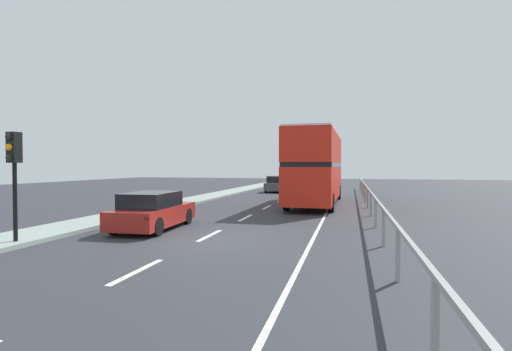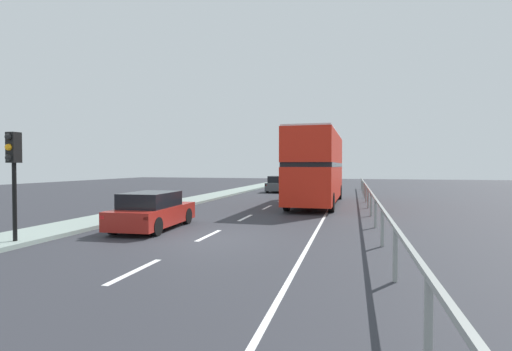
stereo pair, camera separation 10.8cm
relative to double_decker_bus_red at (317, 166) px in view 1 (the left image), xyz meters
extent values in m
cube|color=#2D2E34|center=(-2.60, -12.13, -2.40)|extent=(76.00, 120.00, 0.10)
cube|color=gray|center=(-8.17, -12.13, -2.28)|extent=(2.14, 80.00, 0.14)
cube|color=silver|center=(-2.60, -15.99, -2.34)|extent=(0.16, 2.15, 0.01)
cube|color=silver|center=(-2.60, -11.46, -2.34)|extent=(0.16, 2.15, 0.01)
cube|color=silver|center=(-2.60, -6.92, -2.34)|extent=(0.16, 2.15, 0.01)
cube|color=silver|center=(-2.60, -2.39, -2.34)|extent=(0.16, 2.15, 0.01)
cube|color=silver|center=(-2.60, 2.14, -2.34)|extent=(0.16, 2.15, 0.01)
cube|color=silver|center=(-2.60, 6.67, -2.34)|extent=(0.16, 2.15, 0.01)
cube|color=silver|center=(-2.60, 11.20, -2.34)|extent=(0.16, 2.15, 0.01)
cube|color=silver|center=(-2.60, 15.73, -2.34)|extent=(0.16, 2.15, 0.01)
cube|color=silver|center=(0.86, -3.13, -2.34)|extent=(0.12, 46.00, 0.01)
cube|color=#939894|center=(2.97, -3.13, -1.24)|extent=(0.08, 42.00, 0.08)
cylinder|color=#939894|center=(2.97, -18.88, -1.80)|extent=(0.10, 0.10, 1.10)
cylinder|color=#939894|center=(2.97, -15.38, -1.80)|extent=(0.10, 0.10, 1.10)
cylinder|color=#939894|center=(2.97, -11.88, -1.80)|extent=(0.10, 0.10, 1.10)
cylinder|color=#939894|center=(2.97, -8.38, -1.80)|extent=(0.10, 0.10, 1.10)
cylinder|color=#939894|center=(2.97, -4.88, -1.80)|extent=(0.10, 0.10, 1.10)
cylinder|color=#939894|center=(2.97, -1.38, -1.80)|extent=(0.10, 0.10, 1.10)
cylinder|color=#939894|center=(2.97, 2.12, -1.80)|extent=(0.10, 0.10, 1.10)
cylinder|color=#939894|center=(2.97, 5.62, -1.80)|extent=(0.10, 0.10, 1.10)
cylinder|color=#939894|center=(2.97, 9.12, -1.80)|extent=(0.10, 0.10, 1.10)
cylinder|color=#939894|center=(2.97, 12.62, -1.80)|extent=(0.10, 0.10, 1.10)
cylinder|color=#939894|center=(2.97, 16.12, -1.80)|extent=(0.10, 0.10, 1.10)
cube|color=red|center=(0.00, -0.01, -1.02)|extent=(2.70, 10.88, 1.95)
cube|color=black|center=(0.00, -0.01, 0.08)|extent=(2.71, 10.45, 0.24)
cube|color=red|center=(0.00, -0.01, 1.07)|extent=(2.70, 10.88, 1.74)
cube|color=silver|center=(0.00, -0.01, 1.99)|extent=(2.64, 10.66, 0.10)
cube|color=black|center=(0.10, 5.39, -0.92)|extent=(2.25, 0.08, 1.37)
cube|color=yellow|center=(0.10, 5.39, 1.50)|extent=(1.50, 0.07, 0.28)
cylinder|color=black|center=(-1.08, 4.03, -1.85)|extent=(0.30, 1.00, 1.00)
cylinder|color=black|center=(1.22, 3.99, -1.85)|extent=(0.30, 1.00, 1.00)
cylinder|color=black|center=(-1.22, -3.80, -1.85)|extent=(0.30, 1.00, 1.00)
cylinder|color=black|center=(1.08, -3.85, -1.85)|extent=(0.30, 1.00, 1.00)
cube|color=maroon|center=(-5.13, -10.66, -1.84)|extent=(1.94, 4.20, 0.66)
cube|color=black|center=(-5.12, -10.87, -1.23)|extent=(1.65, 2.34, 0.54)
cube|color=red|center=(-5.82, -12.73, -1.67)|extent=(0.16, 0.07, 0.12)
cube|color=red|center=(-4.26, -12.66, -1.67)|extent=(0.16, 0.07, 0.12)
cylinder|color=black|center=(-5.99, -9.34, -2.03)|extent=(0.23, 0.65, 0.64)
cylinder|color=black|center=(-4.40, -9.27, -2.03)|extent=(0.23, 0.65, 0.64)
cylinder|color=black|center=(-5.87, -12.06, -2.03)|extent=(0.23, 0.65, 0.64)
cylinder|color=black|center=(-4.27, -11.99, -2.03)|extent=(0.23, 0.65, 0.64)
cylinder|color=black|center=(-7.55, -14.42, -0.60)|extent=(0.12, 0.12, 3.21)
cube|color=black|center=(-7.55, -14.42, 0.55)|extent=(0.30, 0.30, 0.90)
sphere|color=black|center=(-7.55, -14.59, 0.85)|extent=(0.20, 0.20, 0.20)
sphere|color=orange|center=(-7.55, -14.59, 0.55)|extent=(0.20, 0.20, 0.20)
sphere|color=black|center=(-7.55, -14.59, 0.25)|extent=(0.20, 0.20, 0.20)
cube|color=#454E51|center=(-4.39, 10.51, -1.82)|extent=(1.93, 4.05, 0.69)
cube|color=black|center=(-4.39, 10.31, -1.19)|extent=(1.66, 2.24, 0.58)
cube|color=red|center=(-5.16, 8.52, -1.65)|extent=(0.16, 0.06, 0.12)
cube|color=red|center=(-3.53, 8.57, -1.65)|extent=(0.16, 0.06, 0.12)
cylinder|color=black|center=(-5.26, 11.79, -2.03)|extent=(0.22, 0.64, 0.64)
cylinder|color=black|center=(-3.59, 11.84, -2.03)|extent=(0.22, 0.64, 0.64)
cylinder|color=black|center=(-5.19, 9.19, -2.03)|extent=(0.22, 0.64, 0.64)
cylinder|color=black|center=(-3.53, 9.24, -2.03)|extent=(0.22, 0.64, 0.64)
camera|label=1|loc=(2.02, -23.55, 0.01)|focal=26.75mm
camera|label=2|loc=(2.12, -23.52, 0.01)|focal=26.75mm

